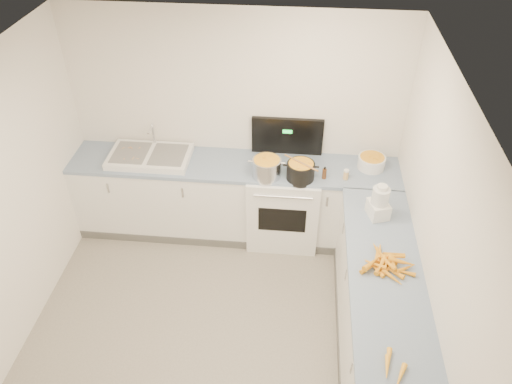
# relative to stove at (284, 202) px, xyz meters

# --- Properties ---
(floor) EXTENTS (3.50, 4.00, 0.00)m
(floor) POSITION_rel_stove_xyz_m (-0.55, -1.69, -0.47)
(floor) COLOR gray
(floor) RESTS_ON ground
(ceiling) EXTENTS (3.50, 4.00, 0.00)m
(ceiling) POSITION_rel_stove_xyz_m (-0.55, -1.69, 2.03)
(ceiling) COLOR white
(ceiling) RESTS_ON ground
(wall_back) EXTENTS (3.50, 0.00, 2.50)m
(wall_back) POSITION_rel_stove_xyz_m (-0.55, 0.31, 0.78)
(wall_back) COLOR white
(wall_back) RESTS_ON ground
(wall_right) EXTENTS (0.00, 4.00, 2.50)m
(wall_right) POSITION_rel_stove_xyz_m (1.20, -1.69, 0.78)
(wall_right) COLOR white
(wall_right) RESTS_ON ground
(counter_back) EXTENTS (3.50, 0.62, 0.94)m
(counter_back) POSITION_rel_stove_xyz_m (-0.55, 0.01, -0.00)
(counter_back) COLOR white
(counter_back) RESTS_ON ground
(counter_right) EXTENTS (0.62, 2.20, 0.94)m
(counter_right) POSITION_rel_stove_xyz_m (0.90, -1.39, -0.00)
(counter_right) COLOR white
(counter_right) RESTS_ON ground
(stove) EXTENTS (0.76, 0.65, 1.36)m
(stove) POSITION_rel_stove_xyz_m (0.00, 0.00, 0.00)
(stove) COLOR white
(stove) RESTS_ON ground
(sink) EXTENTS (0.86, 0.52, 0.31)m
(sink) POSITION_rel_stove_xyz_m (-1.45, 0.02, 0.50)
(sink) COLOR white
(sink) RESTS_ON counter_back
(steel_pot) EXTENTS (0.31, 0.31, 0.22)m
(steel_pot) POSITION_rel_stove_xyz_m (-0.18, -0.16, 0.55)
(steel_pot) COLOR silver
(steel_pot) RESTS_ON stove
(black_pot) EXTENTS (0.35, 0.35, 0.20)m
(black_pot) POSITION_rel_stove_xyz_m (0.16, -0.17, 0.55)
(black_pot) COLOR black
(black_pot) RESTS_ON stove
(wooden_spoon) EXTENTS (0.35, 0.27, 0.02)m
(wooden_spoon) POSITION_rel_stove_xyz_m (0.16, -0.17, 0.66)
(wooden_spoon) COLOR #AD7A47
(wooden_spoon) RESTS_ON black_pot
(mixing_bowl) EXTENTS (0.35, 0.35, 0.13)m
(mixing_bowl) POSITION_rel_stove_xyz_m (0.89, 0.09, 0.53)
(mixing_bowl) COLOR white
(mixing_bowl) RESTS_ON counter_back
(extract_bottle) EXTENTS (0.04, 0.04, 0.11)m
(extract_bottle) POSITION_rel_stove_xyz_m (0.40, -0.15, 0.52)
(extract_bottle) COLOR #593319
(extract_bottle) RESTS_ON counter_back
(spice_jar) EXTENTS (0.05, 0.05, 0.09)m
(spice_jar) POSITION_rel_stove_xyz_m (0.62, -0.14, 0.51)
(spice_jar) COLOR #E5B266
(spice_jar) RESTS_ON counter_back
(food_processor) EXTENTS (0.22, 0.24, 0.34)m
(food_processor) POSITION_rel_stove_xyz_m (0.89, -0.69, 0.61)
(food_processor) COLOR white
(food_processor) RESTS_ON counter_right
(carrot_pile) EXTENTS (0.46, 0.47, 0.09)m
(carrot_pile) POSITION_rel_stove_xyz_m (0.89, -1.33, 0.50)
(carrot_pile) COLOR orange
(carrot_pile) RESTS_ON counter_right
(peeled_carrots) EXTENTS (0.17, 0.30, 0.04)m
(peeled_carrots) POSITION_rel_stove_xyz_m (0.84, -2.29, 0.49)
(peeled_carrots) COLOR #FFAB26
(peeled_carrots) RESTS_ON counter_right
(peelings) EXTENTS (0.24, 0.25, 0.01)m
(peelings) POSITION_rel_stove_xyz_m (-1.64, 0.01, 0.54)
(peelings) COLOR tan
(peelings) RESTS_ON sink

